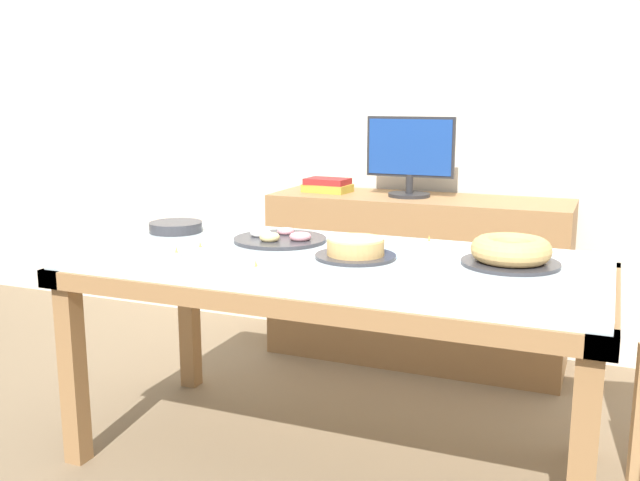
% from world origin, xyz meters
% --- Properties ---
extents(ground_plane, '(12.00, 12.00, 0.00)m').
position_xyz_m(ground_plane, '(0.00, 0.00, 0.00)').
color(ground_plane, '#7A664C').
extents(wall_back, '(8.00, 0.10, 2.60)m').
position_xyz_m(wall_back, '(0.00, 1.39, 1.30)').
color(wall_back, silver).
rests_on(wall_back, ground).
extents(dining_table, '(1.80, 0.86, 0.74)m').
position_xyz_m(dining_table, '(0.00, 0.00, 0.66)').
color(dining_table, silver).
rests_on(dining_table, ground).
extents(sideboard, '(1.42, 0.44, 0.80)m').
position_xyz_m(sideboard, '(0.00, 1.09, 0.40)').
color(sideboard, olive).
rests_on(sideboard, ground).
extents(computer_monitor, '(0.42, 0.20, 0.38)m').
position_xyz_m(computer_monitor, '(-0.05, 1.09, 0.99)').
color(computer_monitor, '#262628').
rests_on(computer_monitor, sideboard).
extents(book_stack, '(0.24, 0.17, 0.07)m').
position_xyz_m(book_stack, '(-0.47, 1.09, 0.84)').
color(book_stack, '#B29933').
rests_on(book_stack, sideboard).
extents(cake_chocolate_round, '(0.27, 0.27, 0.07)m').
position_xyz_m(cake_chocolate_round, '(0.07, -0.00, 0.77)').
color(cake_chocolate_round, '#333338').
rests_on(cake_chocolate_round, dining_table).
extents(cake_golden_bundt, '(0.31, 0.31, 0.09)m').
position_xyz_m(cake_golden_bundt, '(0.57, 0.10, 0.79)').
color(cake_golden_bundt, '#333338').
rests_on(cake_golden_bundt, dining_table).
extents(pastry_platter, '(0.35, 0.35, 0.04)m').
position_xyz_m(pastry_platter, '(-0.28, 0.15, 0.75)').
color(pastry_platter, '#333338').
rests_on(pastry_platter, dining_table).
extents(plate_stack, '(0.21, 0.21, 0.04)m').
position_xyz_m(plate_stack, '(-0.75, 0.16, 0.76)').
color(plate_stack, '#333338').
rests_on(plate_stack, dining_table).
extents(tealight_centre, '(0.04, 0.04, 0.04)m').
position_xyz_m(tealight_centre, '(-0.01, 0.20, 0.75)').
color(tealight_centre, silver).
rests_on(tealight_centre, dining_table).
extents(tealight_near_front, '(0.04, 0.04, 0.04)m').
position_xyz_m(tealight_near_front, '(-0.49, -0.22, 0.75)').
color(tealight_near_front, silver).
rests_on(tealight_near_front, dining_table).
extents(tealight_left_edge, '(0.04, 0.04, 0.04)m').
position_xyz_m(tealight_left_edge, '(-0.15, -0.29, 0.75)').
color(tealight_left_edge, silver).
rests_on(tealight_left_edge, dining_table).
extents(tealight_right_edge, '(0.04, 0.04, 0.04)m').
position_xyz_m(tealight_right_edge, '(0.25, 0.30, 0.75)').
color(tealight_right_edge, silver).
rests_on(tealight_right_edge, dining_table).
extents(tealight_near_cakes, '(0.04, 0.04, 0.04)m').
position_xyz_m(tealight_near_cakes, '(-0.46, -0.11, 0.75)').
color(tealight_near_cakes, silver).
rests_on(tealight_near_cakes, dining_table).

